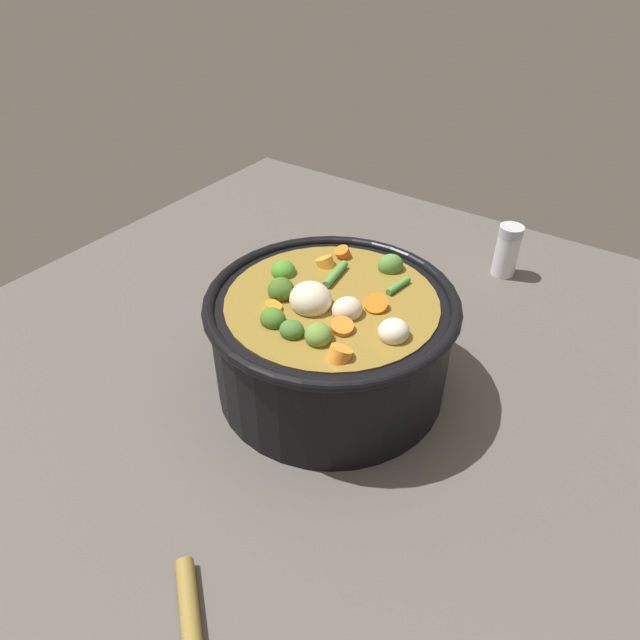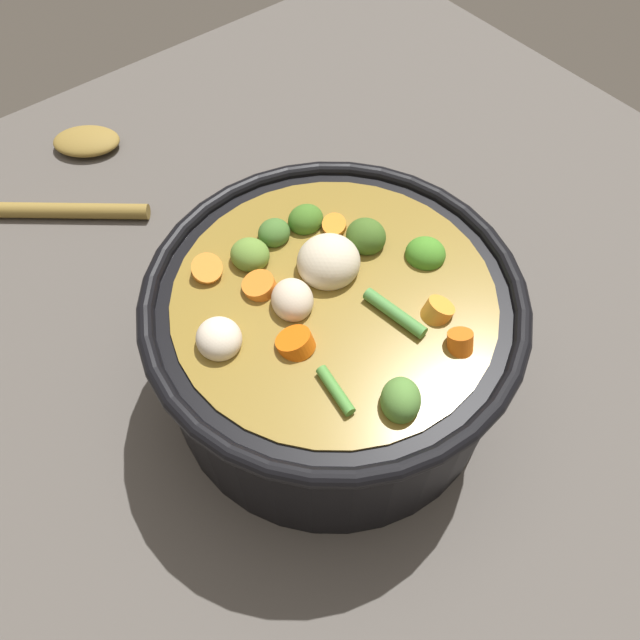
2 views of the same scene
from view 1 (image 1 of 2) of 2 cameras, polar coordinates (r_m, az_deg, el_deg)
ground_plane at (r=0.73m, az=1.05°, el=-6.22°), size 1.10×1.10×0.00m
cooking_pot at (r=0.69m, az=1.11°, el=-1.95°), size 0.29×0.29×0.16m
salt_shaker at (r=0.97m, az=18.05°, el=6.57°), size 0.04×0.04×0.09m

